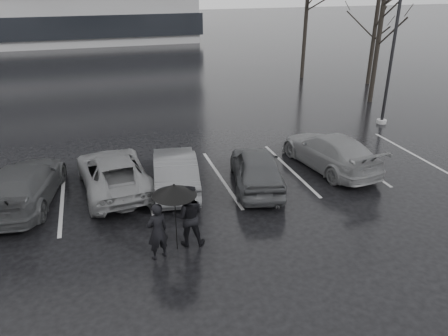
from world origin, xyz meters
name	(u,v)px	position (x,y,z in m)	size (l,w,h in m)	color
ground	(225,213)	(0.00, 0.00, 0.00)	(160.00, 160.00, 0.00)	black
car_main	(257,168)	(1.63, 1.52, 0.69)	(1.64, 4.07, 1.39)	black
car_west_a	(175,170)	(-1.16, 2.19, 0.68)	(1.44, 4.13, 1.36)	#2F2F32
car_west_b	(114,172)	(-3.22, 2.72, 0.65)	(2.15, 4.65, 1.29)	#4F4F52
car_west_c	(24,184)	(-6.09, 2.56, 0.68)	(1.91, 4.70, 1.36)	black
car_east	(330,151)	(4.91, 2.23, 0.68)	(1.90, 4.67, 1.36)	#4F4F52
pedestrian_left	(157,231)	(-2.39, -1.74, 0.81)	(0.59, 0.39, 1.63)	black
pedestrian_right	(188,216)	(-1.46, -1.33, 0.90)	(0.87, 0.68, 1.80)	black
umbrella	(174,190)	(-1.85, -1.50, 1.82)	(1.18, 1.18, 2.00)	black
lamp_post	(394,43)	(10.21, 6.31, 3.97)	(0.47, 0.47, 8.67)	#949496
stall_stripes	(184,183)	(-0.80, 2.50, 0.00)	(19.72, 5.00, 0.00)	#9A9A9C
tree_east	(380,31)	(12.00, 10.00, 4.00)	(0.26, 0.26, 8.00)	black
tree_ne	(375,30)	(14.50, 14.00, 3.50)	(0.26, 0.26, 7.00)	black
tree_north	(306,16)	(11.00, 17.00, 4.25)	(0.26, 0.26, 8.50)	black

